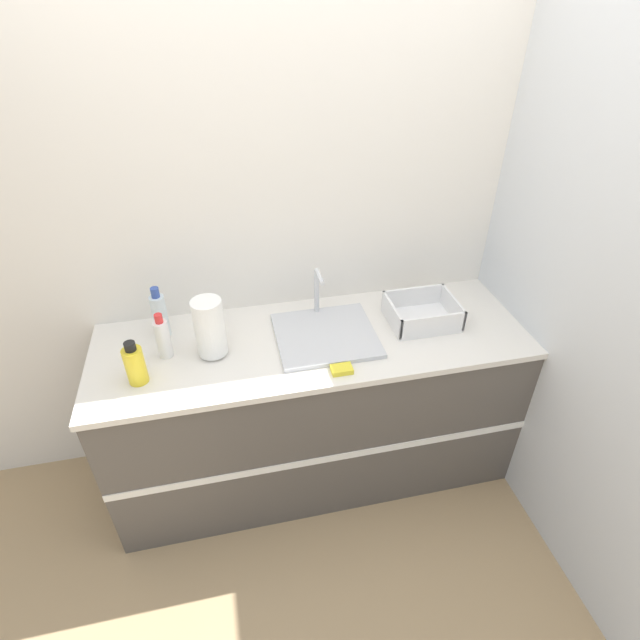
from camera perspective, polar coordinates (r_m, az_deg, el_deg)
The scene contains 11 objects.
ground_plane at distance 2.73m, azimuth 0.96°, elevation -21.23°, with size 12.00×12.00×0.00m, color tan.
wall_back at distance 2.39m, azimuth -2.59°, elevation 11.05°, with size 4.38×0.06×2.60m.
wall_right at distance 2.47m, azimuth 23.37°, elevation 8.96°, with size 0.06×2.66×2.60m.
counter_cabinet at distance 2.59m, azimuth -0.64°, elevation -9.85°, with size 2.01×0.68×0.88m.
sink at distance 2.30m, azimuth 0.60°, elevation -1.47°, with size 0.45×0.42×0.26m.
paper_towel_roll at distance 2.18m, azimuth -12.50°, elevation -0.88°, with size 0.13×0.13×0.27m.
dish_rack at distance 2.44m, azimuth 11.56°, elevation 0.63°, with size 0.32×0.26×0.11m.
bottle_yellow at distance 2.15m, azimuth -20.39°, elevation -4.80°, with size 0.08×0.08×0.20m.
bottle_white_spray at distance 2.25m, azimuth -17.52°, elevation -1.97°, with size 0.06×0.06×0.22m.
bottle_clear at distance 2.37m, azimuth -17.82°, elevation 0.58°, with size 0.07×0.07×0.25m.
sponge at distance 2.11m, azimuth 2.50°, elevation -5.66°, with size 0.09×0.06×0.02m.
Camera 1 is at (-0.37, -1.47, 2.28)m, focal length 28.00 mm.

